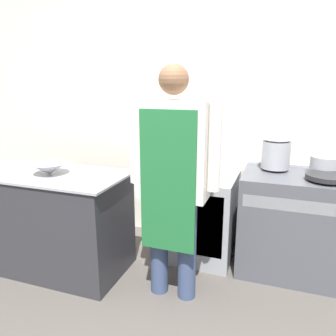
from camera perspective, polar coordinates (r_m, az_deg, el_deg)
The scene contains 9 objects.
wall_back at distance 3.38m, azimuth 3.04°, elevation 9.79°, with size 8.00×0.05×2.70m.
prep_counter at distance 3.12m, azimuth -19.35°, elevation -8.65°, with size 1.35×0.68×0.89m.
stove at distance 3.09m, azimuth 21.24°, elevation -9.11°, with size 0.92×0.63×0.90m.
fridge_unit at distance 3.19m, azimuth 5.45°, elevation -8.17°, with size 0.67×0.65×0.80m.
person_cook at distance 2.37m, azimuth 0.85°, elevation -0.58°, with size 0.68×0.24×1.76m.
mixing_bowl at distance 2.93m, azimuth -19.99°, elevation -0.11°, with size 0.30×0.30×0.10m.
stock_pot at distance 3.01m, azimuth 18.30°, elevation 2.58°, with size 0.24×0.24×0.28m.
saute_pan at distance 2.85m, azimuth 25.88°, elevation -1.36°, with size 0.31×0.31×0.04m.
sauce_pot at distance 3.05m, azimuth 25.57°, elevation 0.60°, with size 0.23×0.23×0.13m.
Camera 1 is at (0.95, -1.42, 1.64)m, focal length 35.00 mm.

